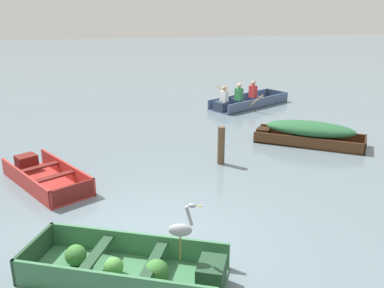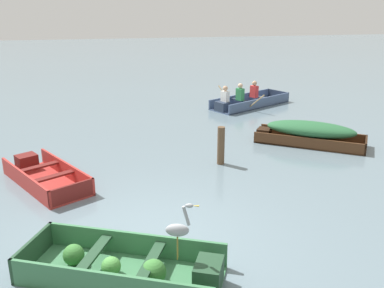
{
  "view_description": "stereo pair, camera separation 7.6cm",
  "coord_description": "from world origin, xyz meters",
  "views": [
    {
      "loc": [
        -0.57,
        -6.17,
        3.78
      ],
      "look_at": [
        1.51,
        3.78,
        0.35
      ],
      "focal_mm": 40.0,
      "sensor_mm": 36.0,
      "label": 1
    },
    {
      "loc": [
        -0.5,
        -6.19,
        3.78
      ],
      "look_at": [
        1.51,
        3.78,
        0.35
      ],
      "focal_mm": 40.0,
      "sensor_mm": 36.0,
      "label": 2
    }
  ],
  "objects": [
    {
      "name": "rowboat_slate_blue_with_crew",
      "position": [
        4.56,
        8.7,
        0.21
      ],
      "size": [
        3.39,
        2.55,
        0.92
      ],
      "color": "#475B7F",
      "rests_on": "ground"
    },
    {
      "name": "ground_plane",
      "position": [
        0.0,
        0.0,
        0.0
      ],
      "size": [
        80.0,
        80.0,
        0.0
      ],
      "primitive_type": "plane",
      "color": "slate"
    },
    {
      "name": "dinghy_green_foreground",
      "position": [
        -0.36,
        -0.91,
        0.16
      ],
      "size": [
        3.07,
        2.17,
        0.41
      ],
      "color": "#387047",
      "rests_on": "ground"
    },
    {
      "name": "skiff_red_near_moored",
      "position": [
        -1.97,
        2.88,
        0.14
      ],
      "size": [
        2.09,
        2.61,
        0.38
      ],
      "color": "#AD2D28",
      "rests_on": "ground"
    },
    {
      "name": "heron_on_dinghy",
      "position": [
        0.32,
        -1.19,
        0.88
      ],
      "size": [
        0.46,
        0.22,
        0.84
      ],
      "color": "olive",
      "rests_on": "dinghy_green_foreground"
    },
    {
      "name": "mooring_post",
      "position": [
        2.1,
        3.19,
        0.47
      ],
      "size": [
        0.18,
        0.18,
        0.93
      ],
      "primitive_type": "cylinder",
      "color": "brown",
      "rests_on": "ground"
    },
    {
      "name": "skiff_dark_varnish_mid_moored",
      "position": [
        4.88,
        4.16,
        0.36
      ],
      "size": [
        2.94,
        2.38,
        0.64
      ],
      "color": "#4C2D19",
      "rests_on": "ground"
    }
  ]
}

